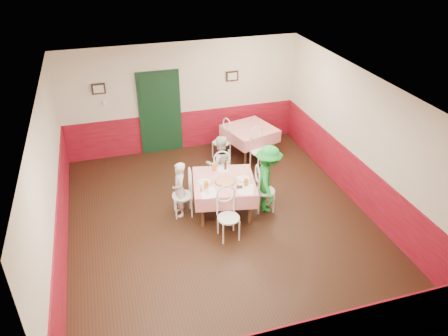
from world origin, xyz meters
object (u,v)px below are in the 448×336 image
object	(u,v)px
chair_right	(265,191)
glass_c	(214,167)
glass_a	(206,185)
diner_left	(180,190)
second_table	(249,141)
chair_second_a	(221,143)
beer_bottle	(225,166)
chair_near	(229,218)
chair_left	(182,196)
wallet	(240,187)
diner_far	(220,163)
main_table	(224,196)
glass_b	(246,182)
chair_far	(220,172)
pizza	(225,181)
chair_second_b	(260,152)
diner_right	(268,179)

from	to	relation	value
chair_right	glass_c	bearing A→B (deg)	64.21
glass_a	diner_left	xyz separation A→B (m)	(-0.47, 0.35, -0.24)
second_table	chair_second_a	bearing A→B (deg)	180.00
beer_bottle	glass_c	bearing A→B (deg)	169.68
chair_right	diner_left	distance (m)	1.76
chair_near	glass_c	distance (m)	1.34
chair_second_a	glass_c	xyz separation A→B (m)	(-0.68, -1.78, 0.38)
chair_left	wallet	size ratio (longest dim) A/B	8.18
beer_bottle	diner_far	size ratio (longest dim) A/B	0.15
glass_a	second_table	bearing A→B (deg)	53.85
second_table	wallet	size ratio (longest dim) A/B	10.18
chair_right	main_table	bearing A→B (deg)	86.71
chair_left	chair_second_a	size ratio (longest dim) A/B	1.00
chair_right	glass_b	xyz separation A→B (m)	(-0.48, -0.15, 0.38)
chair_right	beer_bottle	size ratio (longest dim) A/B	4.59
chair_left	chair_near	bearing A→B (deg)	39.14
chair_far	beer_bottle	xyz separation A→B (m)	(-0.01, -0.43, 0.41)
chair_right	pizza	world-z (taller)	chair_right
glass_b	wallet	world-z (taller)	glass_b
chair_far	chair_second_a	xyz separation A→B (m)	(0.43, 1.39, 0.00)
chair_second_b	chair_near	bearing A→B (deg)	-139.11
glass_b	diner_right	distance (m)	0.55
chair_near	diner_far	distance (m)	1.76
main_table	wallet	world-z (taller)	wallet
glass_c	chair_second_b	bearing A→B (deg)	35.93
chair_second_b	diner_right	xyz separation A→B (m)	(-0.46, -1.64, 0.29)
main_table	glass_b	distance (m)	0.66
beer_bottle	diner_far	xyz separation A→B (m)	(0.02, 0.48, -0.21)
glass_a	diner_left	bearing A→B (deg)	143.48
diner_left	chair_left	bearing A→B (deg)	83.71
main_table	glass_a	xyz separation A→B (m)	(-0.42, -0.18, 0.46)
chair_second_a	chair_second_b	bearing A→B (deg)	28.88
wallet	diner_far	xyz separation A→B (m)	(-0.05, 1.22, -0.12)
chair_left	wallet	distance (m)	1.21
diner_far	diner_right	distance (m)	1.28
glass_a	chair_near	bearing A→B (deg)	-68.62
chair_second_b	glass_b	xyz separation A→B (m)	(-0.98, -1.78, 0.38)
main_table	glass_c	world-z (taller)	glass_c
chair_far	glass_b	xyz separation A→B (m)	(0.20, -1.14, 0.38)
glass_b	diner_far	bearing A→B (deg)	99.13
chair_left	second_table	bearing A→B (deg)	138.44
chair_right	chair_near	xyz separation A→B (m)	(-0.99, -0.68, 0.00)
second_table	diner_far	xyz separation A→B (m)	(-1.17, -1.34, 0.28)
chair_near	wallet	size ratio (longest dim) A/B	8.18
glass_a	diner_right	size ratio (longest dim) A/B	0.10
chair_near	chair_second_a	size ratio (longest dim) A/B	1.00
glass_a	glass_c	world-z (taller)	glass_a
second_table	chair_near	size ratio (longest dim) A/B	1.24
diner_far	diner_right	bearing A→B (deg)	123.80
chair_right	glass_a	bearing A→B (deg)	98.40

